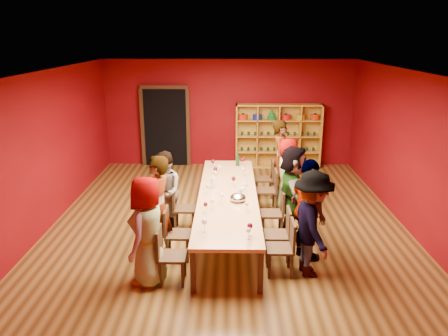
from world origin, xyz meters
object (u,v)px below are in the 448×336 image
Objects in this scene: chair_person_left_0 at (167,252)px; spittoon_bowl at (238,198)px; chair_person_right_0 at (285,245)px; chair_person_right_3 at (270,188)px; person_left_1 at (158,208)px; person_right_4 at (281,159)px; chair_person_left_2 at (180,205)px; person_left_2 at (165,192)px; chair_person_right_2 at (276,210)px; person_right_2 at (293,192)px; chair_person_right_4 at (267,176)px; wine_bottle at (238,160)px; chair_person_right_1 at (282,231)px; person_left_0 at (148,231)px; person_right_3 at (288,175)px; chair_person_left_1 at (173,231)px; person_right_0 at (312,224)px; shelving_unit at (278,133)px; person_right_1 at (308,210)px; tasting_table at (228,196)px.

spittoon_bowl is at bearing 53.26° from chair_person_left_0.
chair_person_right_0 is 1.00× the size of chair_person_right_3.
person_right_4 is (2.37, 2.95, 0.01)m from person_left_1.
person_left_2 is at bearing -180.00° from chair_person_left_2.
person_right_2 is at bearing 0.00° from chair_person_right_2.
chair_person_right_2 is 2.05m from chair_person_right_4.
wine_bottle is (1.13, 1.82, 0.38)m from chair_person_left_2.
chair_person_left_2 is at bearing -173.96° from person_left_1.
chair_person_right_1 is (0.00, 0.49, 0.00)m from chair_person_right_0.
person_left_0 is 0.76m from person_left_1.
chair_person_right_0 is at bearing -78.57° from wine_bottle.
person_right_2 is 1.10× the size of person_right_3.
chair_person_right_0 is (1.82, -0.49, 0.00)m from chair_person_left_1.
person_left_2 is at bearing 104.57° from chair_person_left_1.
person_right_0 reaches higher than person_left_0.
chair_person_left_1 is at bearing -113.00° from shelving_unit.
person_right_0 is 0.49m from person_right_1.
chair_person_left_0 is 0.49× the size of person_right_4.
chair_person_left_2 is at bearing -118.18° from shelving_unit.
chair_person_right_4 reaches higher than tasting_table.
wine_bottle is (1.42, 1.82, 0.10)m from person_left_2.
chair_person_left_1 is 2.03m from chair_person_right_2.
tasting_table is 0.96m from chair_person_right_2.
person_right_1 is 3.00m from chair_person_right_4.
person_left_0 is 1.90× the size of chair_person_left_1.
chair_person_right_3 is at bearing 158.39° from person_left_0.
chair_person_right_1 is 0.56m from person_right_1.
chair_person_right_4 is (-0.29, 2.05, -0.38)m from person_right_2.
wine_bottle is (-1.18, -2.49, -0.10)m from shelving_unit.
chair_person_left_0 is 3.44m from chair_person_right_3.
tasting_table is at bearing -116.34° from chair_person_right_4.
chair_person_right_0 is at bearing 111.34° from person_left_0.
chair_person_right_2 reaches higher than tasting_table.
person_left_2 is 0.89× the size of person_right_2.
person_left_1 is 2.16m from chair_person_right_0.
tasting_table is 0.46m from spittoon_bowl.
person_right_2 is at bearing -10.42° from person_right_1.
person_left_1 is 5.31× the size of wine_bottle.
chair_person_right_2 and chair_person_right_4 have the same top height.
person_right_0 is (0.40, 0.00, 0.36)m from chair_person_right_0.
person_left_2 is 2.31m from wine_bottle.
shelving_unit is 1.42× the size of person_left_0.
tasting_table is 5.06× the size of chair_person_right_4.
chair_person_right_2 is (2.11, -0.22, -0.28)m from person_left_2.
chair_person_right_1 is 1.00× the size of chair_person_right_4.
shelving_unit reaches higher than person_right_1.
chair_person_left_0 is 0.49× the size of person_left_1.
chair_person_left_1 is 0.47m from person_left_1.
chair_person_right_4 is at bearing 63.88° from chair_person_left_0.
chair_person_left_1 is at bearing -179.87° from chair_person_right_1.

